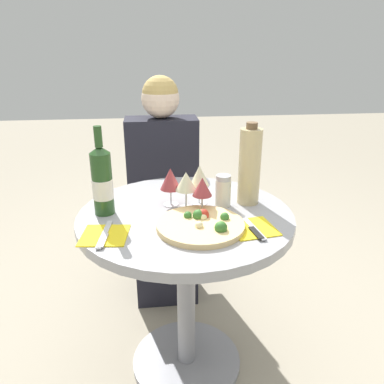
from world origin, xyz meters
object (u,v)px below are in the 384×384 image
at_px(seated_diner, 164,199).
at_px(wine_bottle, 102,181).
at_px(dining_table, 186,253).
at_px(tall_carafe, 250,166).
at_px(chair_behind_diner, 163,203).
at_px(pizza_large, 201,224).

bearing_deg(seated_diner, wine_bottle, 68.09).
distance_m(dining_table, tall_carafe, 0.42).
height_order(dining_table, wine_bottle, wine_bottle).
distance_m(chair_behind_diner, wine_bottle, 0.87).
xyz_separation_m(dining_table, wine_bottle, (-0.30, 0.03, 0.30)).
bearing_deg(chair_behind_diner, wine_bottle, 71.91).
bearing_deg(tall_carafe, wine_bottle, -175.96).
relative_size(chair_behind_diner, wine_bottle, 2.87).
bearing_deg(dining_table, seated_diner, 95.54).
bearing_deg(pizza_large, dining_table, 107.76).
height_order(dining_table, seated_diner, seated_diner).
bearing_deg(tall_carafe, pizza_large, -136.70).
xyz_separation_m(dining_table, tall_carafe, (0.26, 0.07, 0.33)).
height_order(pizza_large, wine_bottle, wine_bottle).
bearing_deg(wine_bottle, dining_table, -5.82).
xyz_separation_m(pizza_large, wine_bottle, (-0.34, 0.16, 0.11)).
height_order(chair_behind_diner, tall_carafe, tall_carafe).
distance_m(pizza_large, wine_bottle, 0.39).
xyz_separation_m(seated_diner, tall_carafe, (0.32, -0.55, 0.35)).
bearing_deg(chair_behind_diner, pizza_large, 96.55).
bearing_deg(pizza_large, wine_bottle, 154.67).
bearing_deg(tall_carafe, dining_table, -164.71).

